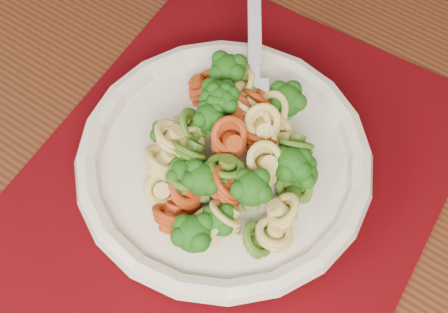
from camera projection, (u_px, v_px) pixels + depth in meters
dining_table at (81, 241)px, 0.62m from camera, size 1.55×1.24×0.78m
placemat at (226, 193)px, 0.51m from camera, size 0.49×0.44×0.00m
pasta_bowl at (224, 164)px, 0.49m from camera, size 0.23×0.23×0.04m
pasta_broccoli_heap at (224, 153)px, 0.48m from camera, size 0.20×0.20×0.06m
fork at (255, 94)px, 0.51m from camera, size 0.13×0.16×0.08m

